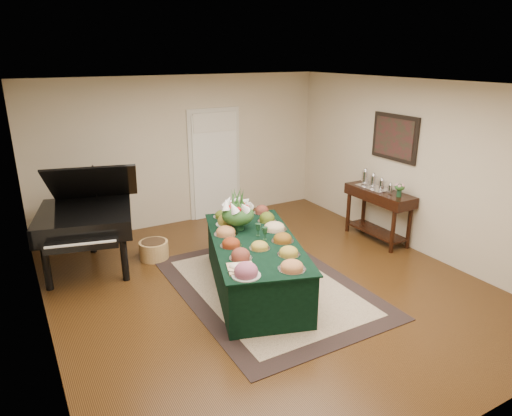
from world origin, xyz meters
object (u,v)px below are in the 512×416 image
grand_piano (86,218)px  mahogany_sideboard (379,202)px  buffet_table (255,265)px  floral_centerpiece (238,210)px

grand_piano → mahogany_sideboard: bearing=-15.6°
grand_piano → buffet_table: bearing=-44.2°
buffet_table → grand_piano: bearing=135.8°
buffet_table → floral_centerpiece: size_ratio=5.37×
buffet_table → floral_centerpiece: (-0.01, 0.46, 0.64)m
buffet_table → floral_centerpiece: floral_centerpiece is taller
floral_centerpiece → buffet_table: bearing=-89.0°
grand_piano → mahogany_sideboard: grand_piano is taller
buffet_table → mahogany_sideboard: size_ratio=1.98×
buffet_table → mahogany_sideboard: 2.75m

